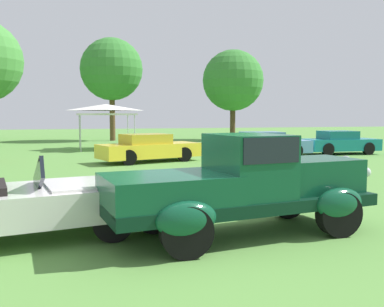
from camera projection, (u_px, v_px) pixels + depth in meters
The scene contains 9 objects.
ground_plane at pixel (189, 232), 7.33m from camera, with size 120.00×120.00×0.00m, color #568C3D.
feature_pickup_truck at pixel (244, 184), 7.09m from camera, with size 4.79×2.26×1.70m.
neighbor_convertible at pixel (31, 203), 6.92m from camera, with size 4.36×2.39×1.40m.
show_car_yellow at pixel (149, 148), 18.48m from camera, with size 4.70×2.88×1.22m.
show_car_skyblue at pixel (264, 144), 20.93m from camera, with size 4.45×1.97×1.22m.
show_car_teal at pixel (340, 143), 22.26m from camera, with size 3.95×1.89×1.22m.
canopy_tent_left_field at pixel (106, 109), 25.32m from camera, with size 3.36×3.36×2.71m.
treeline_center at pixel (112, 70), 33.96m from camera, with size 4.98×4.98×8.23m.
treeline_mid_right at pixel (233, 81), 34.97m from camera, with size 5.02×5.02×7.44m.
Camera 1 is at (-1.93, -6.92, 2.01)m, focal length 39.64 mm.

